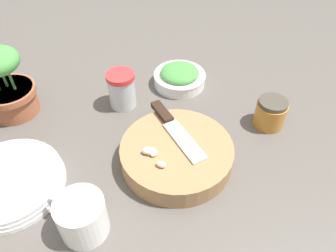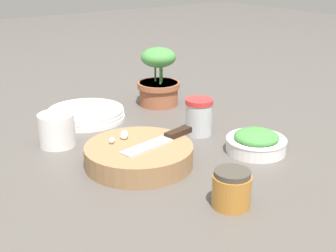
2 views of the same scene
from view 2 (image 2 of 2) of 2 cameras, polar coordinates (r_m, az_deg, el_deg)
name	(u,v)px [view 2 (image 2 of 2)]	position (r m, az deg, el deg)	size (l,w,h in m)	color
ground_plane	(160,151)	(1.09, -1.02, -3.08)	(5.00, 5.00, 0.00)	#56514C
cutting_board	(139,155)	(1.02, -3.56, -3.57)	(0.24, 0.24, 0.05)	#9E754C
chef_knife	(163,139)	(1.03, -0.65, -1.66)	(0.06, 0.20, 0.01)	black
garlic_cloves	(122,136)	(1.05, -5.62, -1.18)	(0.04, 0.06, 0.02)	white
herb_bowl	(256,142)	(1.10, 10.69, -1.91)	(0.14, 0.14, 0.05)	white
spice_jar	(199,117)	(1.18, 3.79, 1.16)	(0.07, 0.07, 0.09)	silver
coffee_mug	(57,129)	(1.15, -13.35, -0.41)	(0.10, 0.10, 0.08)	white
plate_stack	(86,114)	(1.32, -9.97, 1.42)	(0.21, 0.21, 0.03)	white
honey_jar	(232,189)	(0.86, 7.77, -7.59)	(0.07, 0.07, 0.07)	#BC7A2D
potted_herb	(159,80)	(1.41, -1.15, 5.64)	(0.13, 0.13, 0.17)	#A35B3D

